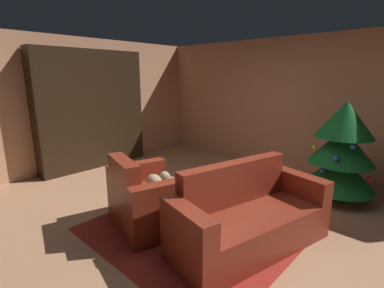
% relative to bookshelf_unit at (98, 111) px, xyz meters
% --- Properties ---
extents(ground_plane, '(7.58, 7.58, 0.00)m').
position_rel_bookshelf_unit_xyz_m(ground_plane, '(2.95, -0.28, -1.11)').
color(ground_plane, tan).
extents(wall_back, '(6.44, 0.06, 2.50)m').
position_rel_bookshelf_unit_xyz_m(wall_back, '(2.95, 2.46, 0.15)').
color(wall_back, tan).
rests_on(wall_back, ground).
extents(wall_left, '(0.06, 5.53, 2.50)m').
position_rel_bookshelf_unit_xyz_m(wall_left, '(-0.24, -0.28, 0.15)').
color(wall_left, tan).
rests_on(wall_left, ground).
extents(area_rug, '(2.25, 2.03, 0.01)m').
position_rel_bookshelf_unit_xyz_m(area_rug, '(3.12, -0.58, -1.10)').
color(area_rug, maroon).
rests_on(area_rug, ground).
extents(bookshelf_unit, '(0.32, 2.14, 2.27)m').
position_rel_bookshelf_unit_xyz_m(bookshelf_unit, '(0.00, 0.00, 0.00)').
color(bookshelf_unit, black).
rests_on(bookshelf_unit, ground).
extents(armchair_red, '(1.18, 1.03, 0.88)m').
position_rel_bookshelf_unit_xyz_m(armchair_red, '(2.61, -0.86, -0.79)').
color(armchair_red, maroon).
rests_on(armchair_red, ground).
extents(couch_red, '(1.11, 1.89, 0.88)m').
position_rel_bookshelf_unit_xyz_m(couch_red, '(3.74, -0.40, -0.80)').
color(couch_red, maroon).
rests_on(couch_red, ground).
extents(coffee_table, '(0.60, 0.60, 0.47)m').
position_rel_bookshelf_unit_xyz_m(coffee_table, '(3.05, -0.57, -0.69)').
color(coffee_table, black).
rests_on(coffee_table, ground).
extents(book_stack_on_table, '(0.21, 0.19, 0.14)m').
position_rel_bookshelf_unit_xyz_m(book_stack_on_table, '(3.00, -0.56, -0.56)').
color(book_stack_on_table, '#D3B857').
rests_on(book_stack_on_table, coffee_table).
extents(bottle_on_table, '(0.07, 0.07, 0.28)m').
position_rel_bookshelf_unit_xyz_m(bottle_on_table, '(3.20, -0.51, -0.52)').
color(bottle_on_table, navy).
rests_on(bottle_on_table, coffee_table).
extents(decorated_tree, '(1.00, 1.00, 1.45)m').
position_rel_bookshelf_unit_xyz_m(decorated_tree, '(4.07, 1.54, -0.36)').
color(decorated_tree, brown).
rests_on(decorated_tree, ground).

